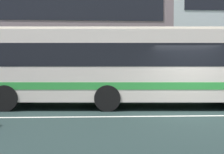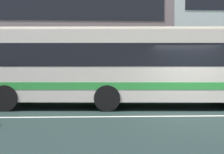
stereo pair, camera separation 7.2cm
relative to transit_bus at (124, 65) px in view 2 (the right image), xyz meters
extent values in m
plane|color=#1E2F2D|center=(2.30, -2.31, -1.78)|extent=(160.00, 160.00, 0.00)
cube|color=silver|center=(2.30, -2.31, -1.78)|extent=(60.00, 0.16, 0.01)
cube|color=#336F24|center=(-0.02, 3.63, -1.34)|extent=(13.76, 1.10, 0.89)
cube|color=gray|center=(-5.13, 12.48, 3.28)|extent=(18.43, 10.68, 10.12)
cube|color=black|center=(-5.13, 7.12, 4.09)|extent=(16.95, 0.04, 2.02)
cube|color=beige|center=(0.00, 0.00, -0.05)|extent=(11.24, 3.12, 2.76)
cube|color=black|center=(0.00, 0.00, 0.36)|extent=(10.57, 3.11, 0.88)
cube|color=green|center=(0.00, 0.00, -0.81)|extent=(11.02, 3.14, 0.28)
cube|color=beige|center=(0.00, 0.00, 1.39)|extent=(10.78, 2.69, 0.12)
cylinder|color=black|center=(4.62, 0.97, -1.28)|extent=(1.01, 0.33, 1.00)
cylinder|color=black|center=(-0.63, 1.22, -1.28)|extent=(1.01, 0.33, 1.00)
cylinder|color=black|center=(-0.74, -1.16, -1.28)|extent=(1.01, 0.33, 1.00)
cylinder|color=black|center=(-4.50, 1.41, -1.28)|extent=(1.01, 0.33, 1.00)
cylinder|color=black|center=(-4.62, -0.97, -1.28)|extent=(1.01, 0.33, 1.00)
camera|label=1|loc=(-1.05, -11.44, -0.11)|focal=43.53mm
camera|label=2|loc=(-0.98, -11.44, -0.11)|focal=43.53mm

